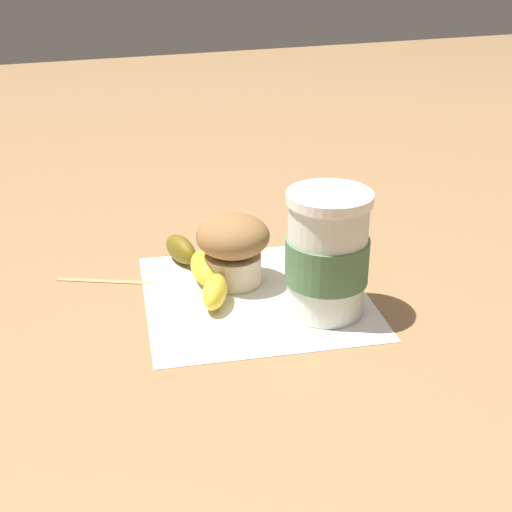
% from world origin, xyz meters
% --- Properties ---
extents(ground_plane, '(3.00, 3.00, 0.00)m').
position_xyz_m(ground_plane, '(0.00, 0.00, 0.00)').
color(ground_plane, '#936D47').
extents(paper_napkin, '(0.27, 0.27, 0.00)m').
position_xyz_m(paper_napkin, '(0.00, 0.00, 0.00)').
color(paper_napkin, white).
rests_on(paper_napkin, ground_plane).
extents(coffee_cup, '(0.09, 0.09, 0.13)m').
position_xyz_m(coffee_cup, '(-0.06, 0.05, 0.06)').
color(coffee_cup, silver).
rests_on(coffee_cup, paper_napkin).
extents(muffin, '(0.08, 0.08, 0.08)m').
position_xyz_m(muffin, '(0.01, -0.04, 0.05)').
color(muffin, beige).
rests_on(muffin, paper_napkin).
extents(banana, '(0.05, 0.18, 0.03)m').
position_xyz_m(banana, '(0.05, -0.05, 0.02)').
color(banana, gold).
rests_on(banana, paper_napkin).
extents(wooden_stirrer, '(0.10, 0.05, 0.00)m').
position_xyz_m(wooden_stirrer, '(0.15, -0.09, 0.00)').
color(wooden_stirrer, tan).
rests_on(wooden_stirrer, ground_plane).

